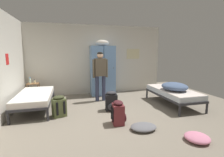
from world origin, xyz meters
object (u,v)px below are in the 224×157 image
Objects in this scene: person_traveler at (100,72)px; backpack_maroon at (119,113)px; backpack_olive at (59,107)px; bed_right at (173,93)px; locker_bank at (103,70)px; bed_left_rear at (35,97)px; shelf_unit at (33,90)px; clothes_pile_pink at (197,138)px; lotion_bottle at (35,82)px; clothes_pile_grey at (143,127)px; water_bottle at (30,81)px; bedding_heap at (175,86)px; backpack_black at (111,101)px.

backpack_maroon is at bearing -88.66° from person_traveler.
bed_right is at bearing 2.05° from backpack_olive.
backpack_maroon is at bearing -94.11° from locker_bank.
bed_left_rear is at bearing 134.63° from backpack_olive.
shelf_unit is at bearing 161.83° from person_traveler.
locker_bank is 4.54× the size of clothes_pile_pink.
locker_bank reaches higher than bed_right.
bed_right is at bearing -21.51° from lotion_bottle.
backpack_maroon reaches higher than clothes_pile_grey.
water_bottle is at bearing 158.20° from lotion_bottle.
bed_left_rear is at bearing 170.10° from bedding_heap.
lotion_bottle is 0.25× the size of backpack_black.
locker_bank reaches higher than shelf_unit.
backpack_black is at bearing -36.91° from shelf_unit.
bed_right is 1.00× the size of bed_left_rear.
backpack_black is 1.21× the size of clothes_pile_pink.
bed_right is 4.73m from water_bottle.
backpack_maroon is (0.04, -1.93, -0.72)m from person_traveler.
person_traveler reaches higher than clothes_pile_grey.
clothes_pile_grey is (2.69, -3.07, -0.29)m from shelf_unit.
backpack_black is at bearing 176.92° from bedding_heap.
bed_left_rear is at bearing 143.16° from backpack_maroon.
backpack_olive is 2.16m from clothes_pile_grey.
person_traveler is at bearing 40.68° from backpack_olive.
backpack_black is (2.32, -1.75, -0.09)m from shelf_unit.
bed_left_rear is at bearing 141.74° from clothes_pile_grey.
locker_bank reaches higher than bedding_heap.
bed_right is 3.39m from backpack_olive.
backpack_maroon is at bearing -49.61° from shelf_unit.
clothes_pile_grey is at bearing -85.78° from locker_bank.
bedding_heap is at bearing -28.76° from person_traveler.
bed_right is 9.24× the size of water_bottle.
backpack_olive is at bearing -61.54° from water_bottle.
locker_bank reaches higher than lotion_bottle.
clothes_pile_pink is at bearing -46.84° from water_bottle.
backpack_maroon is at bearing -48.84° from water_bottle.
shelf_unit is at bearing 150.26° from lotion_bottle.
bed_right is (1.86, -1.79, -0.59)m from locker_bank.
lotion_bottle is 0.25× the size of backpack_maroon.
clothes_pile_grey is (-1.57, -1.22, -0.55)m from bedding_heap.
lotion_bottle is 0.25× the size of backpack_olive.
shelf_unit is 1.01× the size of clothes_pile_grey.
backpack_maroon is (-0.07, -0.91, 0.00)m from backpack_black.
backpack_olive reaches higher than clothes_pile_grey.
bed_right is at bearing -7.88° from bed_left_rear.
person_traveler is at bearing 91.34° from backpack_maroon.
clothes_pile_pink is (3.45, -3.75, -0.28)m from shelf_unit.
person_traveler is at bearing 154.85° from bed_right.
bed_right is 4.10m from bed_left_rear.
lotion_bottle reaches higher than bed_right.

